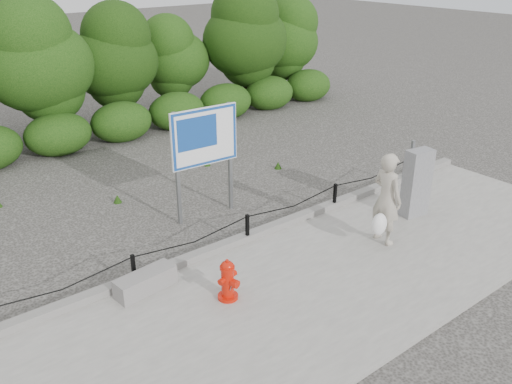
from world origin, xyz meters
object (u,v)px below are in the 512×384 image
object	(u,v)px
concrete_block	(145,282)
advertising_sign	(204,142)
utility_cabinet	(416,183)
pedestrian	(386,200)
fire_hydrant	(228,280)

from	to	relation	value
concrete_block	advertising_sign	size ratio (longest dim) A/B	0.43
concrete_block	utility_cabinet	bearing A→B (deg)	-9.61
pedestrian	advertising_sign	world-z (taller)	advertising_sign
utility_cabinet	advertising_sign	size ratio (longest dim) A/B	0.67
pedestrian	advertising_sign	size ratio (longest dim) A/B	0.75
fire_hydrant	utility_cabinet	bearing A→B (deg)	-14.06
pedestrian	utility_cabinet	bearing A→B (deg)	-71.95
fire_hydrant	pedestrian	xyz separation A→B (m)	(3.59, -0.33, 0.56)
pedestrian	utility_cabinet	size ratio (longest dim) A/B	1.12
utility_cabinet	advertising_sign	bearing A→B (deg)	150.46
advertising_sign	concrete_block	bearing A→B (deg)	-140.27
advertising_sign	utility_cabinet	bearing A→B (deg)	-35.91
concrete_block	pedestrian	bearing A→B (deg)	-17.01
fire_hydrant	utility_cabinet	distance (m)	5.10
fire_hydrant	advertising_sign	xyz separation A→B (m)	(1.52, 2.93, 1.33)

